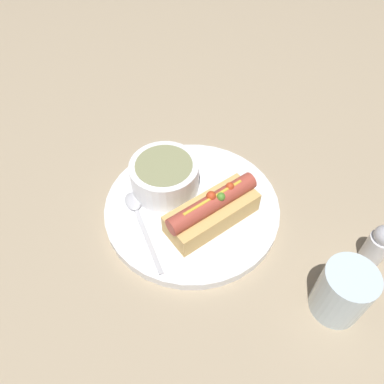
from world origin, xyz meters
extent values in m
plane|color=tan|center=(0.00, 0.00, 0.00)|extent=(4.00, 4.00, 0.00)
cylinder|color=white|center=(0.00, 0.00, 0.01)|extent=(0.30, 0.30, 0.02)
cube|color=#DBAD60|center=(0.01, -0.04, 0.04)|extent=(0.16, 0.08, 0.04)
cylinder|color=#B24738|center=(0.01, -0.04, 0.06)|extent=(0.16, 0.05, 0.03)
sphere|color=#518C2D|center=(0.02, -0.05, 0.08)|extent=(0.01, 0.01, 0.01)
sphere|color=#C63F1E|center=(0.01, -0.04, 0.08)|extent=(0.02, 0.02, 0.02)
sphere|color=#C63F1E|center=(0.05, -0.04, 0.08)|extent=(0.01, 0.01, 0.01)
cylinder|color=gold|center=(0.01, -0.04, 0.08)|extent=(0.11, 0.02, 0.01)
cylinder|color=white|center=(-0.02, 0.06, 0.04)|extent=(0.12, 0.12, 0.06)
cylinder|color=#8C8E60|center=(-0.02, 0.06, 0.07)|extent=(0.10, 0.10, 0.02)
cube|color=#B7B7BC|center=(-0.10, -0.03, 0.02)|extent=(0.02, 0.13, 0.00)
ellipsoid|color=#B7B7BC|center=(-0.09, 0.05, 0.02)|extent=(0.03, 0.04, 0.01)
cylinder|color=silver|center=(0.10, -0.25, 0.05)|extent=(0.07, 0.07, 0.09)
cylinder|color=silver|center=(0.20, -0.21, 0.03)|extent=(0.03, 0.03, 0.06)
camera|label=1|loc=(-0.18, -0.34, 0.52)|focal=35.00mm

